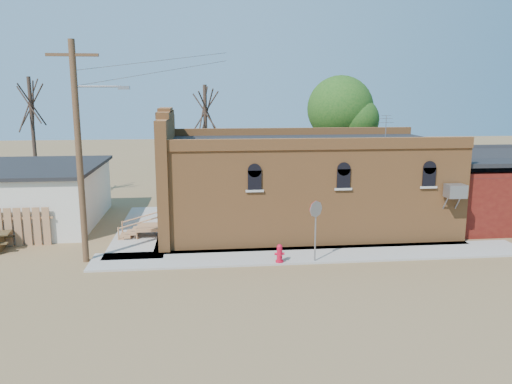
{
  "coord_description": "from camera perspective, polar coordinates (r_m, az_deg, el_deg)",
  "views": [
    {
      "loc": [
        -3.29,
        -19.45,
        6.89
      ],
      "look_at": [
        -0.79,
        3.32,
        2.4
      ],
      "focal_mm": 35.0,
      "sensor_mm": 36.0,
      "label": 1
    }
  ],
  "objects": [
    {
      "name": "stop_sign",
      "position": [
        20.56,
        6.84,
        -2.6
      ],
      "size": [
        0.6,
        0.44,
        2.56
      ],
      "rotation": [
        0.0,
        0.0,
        0.18
      ],
      "color": "gray",
      "rests_on": "sidewalk_south"
    },
    {
      "name": "tree_bare_near",
      "position": [
        32.46,
        -5.84,
        9.4
      ],
      "size": [
        2.8,
        2.8,
        7.65
      ],
      "color": "#453427",
      "rests_on": "ground"
    },
    {
      "name": "tree_bare_far",
      "position": [
        35.12,
        -24.36,
        9.26
      ],
      "size": [
        2.8,
        2.8,
        8.16
      ],
      "color": "#453427",
      "rests_on": "ground"
    },
    {
      "name": "tree_leafy",
      "position": [
        34.25,
        9.6,
        9.34
      ],
      "size": [
        4.4,
        4.4,
        8.15
      ],
      "color": "#453427",
      "rests_on": "ground"
    },
    {
      "name": "trash_barrel",
      "position": [
        26.13,
        -10.51,
        -3.37
      ],
      "size": [
        0.51,
        0.51,
        0.73
      ],
      "primitive_type": "cylinder",
      "rotation": [
        0.0,
        0.0,
        -0.08
      ],
      "color": "navy",
      "rests_on": "sidewalk_west"
    },
    {
      "name": "brick_bar",
      "position": [
        25.83,
        4.84,
        0.91
      ],
      "size": [
        16.4,
        7.97,
        6.3
      ],
      "color": "#A76533",
      "rests_on": "ground"
    },
    {
      "name": "sidewalk_west",
      "position": [
        26.53,
        -12.6,
        -4.15
      ],
      "size": [
        2.6,
        10.0,
        0.08
      ],
      "primitive_type": "cube",
      "color": "#9E9991",
      "rests_on": "ground"
    },
    {
      "name": "ground",
      "position": [
        20.89,
        3.18,
        -8.18
      ],
      "size": [
        120.0,
        120.0,
        0.0
      ],
      "primitive_type": "plane",
      "color": "brown",
      "rests_on": "ground"
    },
    {
      "name": "utility_pole",
      "position": [
        21.32,
        -19.47,
        4.76
      ],
      "size": [
        3.12,
        0.26,
        9.0
      ],
      "color": "#43291B",
      "rests_on": "ground"
    },
    {
      "name": "fire_hydrant",
      "position": [
        20.72,
        2.71,
        -7.01
      ],
      "size": [
        0.43,
        0.41,
        0.76
      ],
      "rotation": [
        0.0,
        0.0,
        -0.17
      ],
      "color": "red",
      "rests_on": "sidewalk_south"
    },
    {
      "name": "red_shed",
      "position": [
        29.37,
        24.07,
        1.07
      ],
      "size": [
        5.4,
        6.4,
        4.3
      ],
      "color": "#50110D",
      "rests_on": "ground"
    },
    {
      "name": "sidewalk_south",
      "position": [
        22.0,
        6.68,
        -7.13
      ],
      "size": [
        19.0,
        2.2,
        0.08
      ],
      "primitive_type": "cube",
      "color": "#9E9991",
      "rests_on": "ground"
    }
  ]
}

